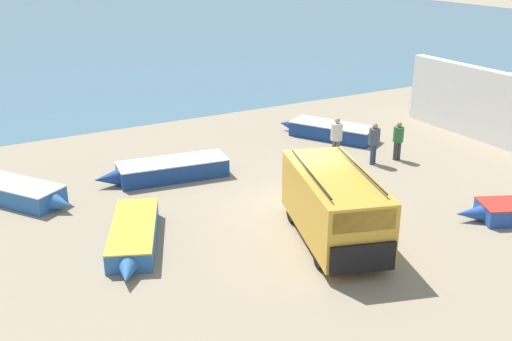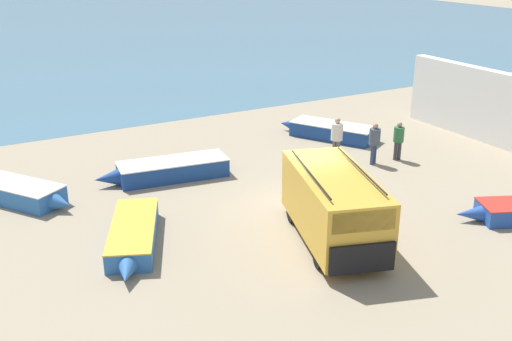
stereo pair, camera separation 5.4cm
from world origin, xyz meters
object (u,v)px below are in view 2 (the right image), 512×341
(fishing_rowboat_1, at_px, (133,236))
(fishing_rowboat_3, at_px, (23,193))
(fisherman_2, at_px, (399,137))
(fisherman_1, at_px, (374,140))
(parked_van, at_px, (334,205))
(fisherman_0, at_px, (337,135))
(fishing_rowboat_4, at_px, (329,131))
(fishing_rowboat_0, at_px, (168,170))

(fishing_rowboat_1, height_order, fishing_rowboat_3, fishing_rowboat_3)
(fisherman_2, bearing_deg, fishing_rowboat_1, 120.11)
(fisherman_1, bearing_deg, fisherman_2, 63.08)
(fishing_rowboat_1, xyz_separation_m, fisherman_2, (11.71, 1.88, 0.65))
(parked_van, bearing_deg, fisherman_1, 148.42)
(fisherman_0, distance_m, fisherman_2, 2.50)
(fishing_rowboat_3, bearing_deg, fishing_rowboat_1, -8.76)
(parked_van, distance_m, fishing_rowboat_4, 10.10)
(fishing_rowboat_0, distance_m, fisherman_0, 6.87)
(parked_van, height_order, fisherman_1, parked_van)
(fishing_rowboat_0, relative_size, fishing_rowboat_4, 1.12)
(fisherman_1, bearing_deg, fishing_rowboat_4, 149.89)
(fishing_rowboat_3, bearing_deg, fisherman_2, 43.95)
(fishing_rowboat_1, height_order, fisherman_2, fisherman_2)
(parked_van, relative_size, fishing_rowboat_1, 1.14)
(fishing_rowboat_3, bearing_deg, fishing_rowboat_0, 52.11)
(parked_van, bearing_deg, fisherman_0, 160.61)
(fishing_rowboat_1, xyz_separation_m, fishing_rowboat_4, (11.02, 5.63, 0.04))
(fishing_rowboat_0, height_order, fisherman_0, fisherman_0)
(fishing_rowboat_0, xyz_separation_m, fisherman_0, (6.68, -1.42, 0.73))
(fishing_rowboat_3, bearing_deg, parked_van, 11.19)
(fisherman_0, bearing_deg, fishing_rowboat_4, -137.96)
(fishing_rowboat_0, relative_size, fisherman_2, 3.14)
(fishing_rowboat_0, distance_m, fishing_rowboat_3, 5.12)
(fishing_rowboat_3, relative_size, fishing_rowboat_4, 0.83)
(fishing_rowboat_3, xyz_separation_m, fisherman_0, (11.78, -1.74, 0.74))
(fishing_rowboat_1, height_order, fishing_rowboat_4, fishing_rowboat_4)
(fishing_rowboat_1, relative_size, fisherman_2, 2.84)
(fishing_rowboat_3, bearing_deg, fisherman_1, 43.29)
(parked_van, xyz_separation_m, fishing_rowboat_4, (5.78, 8.24, -0.83))
(fishing_rowboat_4, bearing_deg, fisherman_0, 119.69)
(fishing_rowboat_3, xyz_separation_m, fisherman_2, (14.00, -2.90, 0.62))
(fisherman_1, bearing_deg, fishing_rowboat_3, -125.02)
(fisherman_0, bearing_deg, fishing_rowboat_3, -25.95)
(fishing_rowboat_1, bearing_deg, fisherman_0, 130.77)
(fishing_rowboat_0, xyz_separation_m, fishing_rowboat_3, (-5.11, 0.32, -0.01))
(fishing_rowboat_0, distance_m, fisherman_2, 9.28)
(fishing_rowboat_0, relative_size, fisherman_1, 2.96)
(parked_van, distance_m, fishing_rowboat_3, 10.57)
(fishing_rowboat_0, bearing_deg, parked_van, 116.24)
(parked_van, height_order, fishing_rowboat_3, parked_van)
(parked_van, bearing_deg, fishing_rowboat_4, 162.59)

